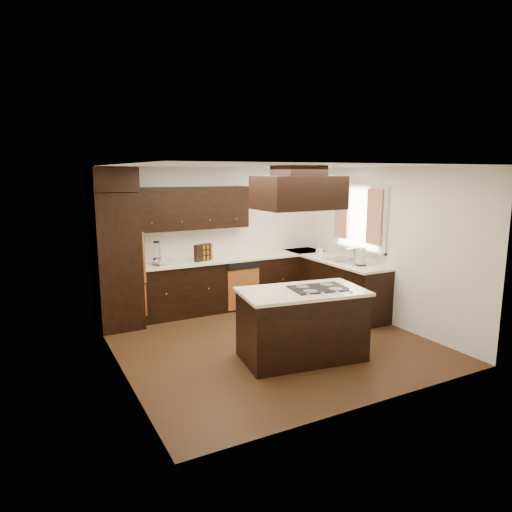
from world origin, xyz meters
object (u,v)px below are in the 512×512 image
object	(u,v)px
island	(302,326)
spice_rack	(203,252)
range_hood	(298,193)
oven_column	(117,261)

from	to	relation	value
island	spice_rack	bearing A→B (deg)	108.18
range_hood	oven_column	bearing A→B (deg)	129.74
oven_column	range_hood	bearing A→B (deg)	-50.26
oven_column	island	world-z (taller)	oven_column
range_hood	island	bearing A→B (deg)	-96.63
island	range_hood	distance (m)	1.73
spice_rack	oven_column	bearing A→B (deg)	156.87
range_hood	spice_rack	bearing A→B (deg)	100.74
range_hood	spice_rack	xyz separation A→B (m)	(-0.43, 2.28, -1.10)
spice_rack	range_hood	bearing A→B (deg)	-103.18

